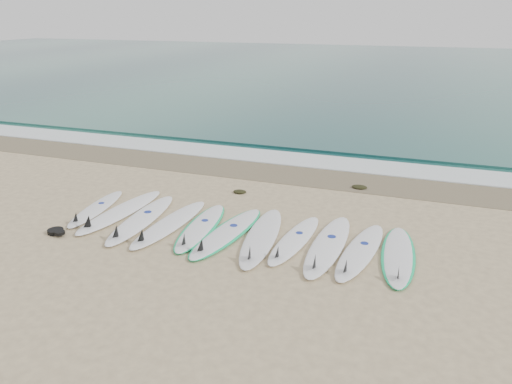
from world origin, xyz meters
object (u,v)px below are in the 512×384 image
(surfboard_0, at_px, (95,209))
(surfboard_5, at_px, (226,233))
(surfboard_10, at_px, (398,256))
(leash_coil, at_px, (56,232))

(surfboard_0, xyz_separation_m, surfboard_5, (3.31, -0.18, 0.00))
(surfboard_10, bearing_deg, surfboard_0, 175.43)
(surfboard_10, relative_size, leash_coil, 5.68)
(surfboard_0, height_order, leash_coil, surfboard_0)
(leash_coil, bearing_deg, surfboard_5, 18.81)
(surfboard_5, xyz_separation_m, surfboard_10, (3.35, 0.16, -0.00))
(surfboard_0, xyz_separation_m, surfboard_10, (6.66, -0.02, -0.00))
(surfboard_5, relative_size, surfboard_10, 1.08)
(surfboard_10, distance_m, leash_coil, 6.75)
(surfboard_5, height_order, surfboard_10, surfboard_5)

